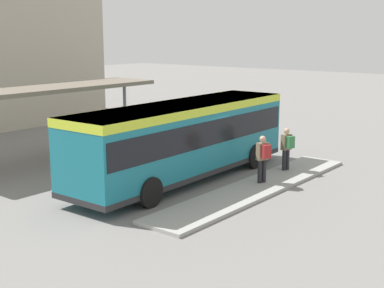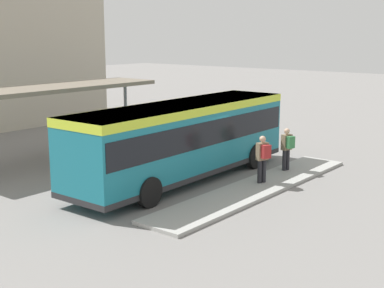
{
  "view_description": "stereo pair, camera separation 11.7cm",
  "coord_description": "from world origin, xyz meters",
  "views": [
    {
      "loc": [
        -15.35,
        -12.71,
        5.54
      ],
      "look_at": [
        0.53,
        0.0,
        1.33
      ],
      "focal_mm": 50.0,
      "sensor_mm": 36.0,
      "label": 1
    },
    {
      "loc": [
        -15.27,
        -12.81,
        5.54
      ],
      "look_at": [
        0.53,
        0.0,
        1.33
      ],
      "focal_mm": 50.0,
      "sensor_mm": 36.0,
      "label": 2
    }
  ],
  "objects": [
    {
      "name": "curb_island",
      "position": [
        0.72,
        -2.87,
        0.06
      ],
      "size": [
        10.93,
        1.8,
        0.12
      ],
      "color": "#9E9E99",
      "rests_on": "ground_plane"
    },
    {
      "name": "pedestrian_waiting",
      "position": [
        1.2,
        -2.81,
        1.13
      ],
      "size": [
        0.51,
        0.55,
        1.77
      ],
      "rotation": [
        0.0,
        0.0,
        1.2
      ],
      "color": "#232328",
      "rests_on": "curb_island"
    },
    {
      "name": "station_shelter",
      "position": [
        -1.14,
        6.57,
        3.15
      ],
      "size": [
        10.51,
        2.58,
        3.3
      ],
      "color": "#706656",
      "rests_on": "ground_plane"
    },
    {
      "name": "bicycle_white",
      "position": [
        9.62,
        4.68,
        0.37
      ],
      "size": [
        0.48,
        1.71,
        0.74
      ],
      "rotation": [
        0.0,
        0.0,
        1.65
      ],
      "color": "black",
      "rests_on": "ground_plane"
    },
    {
      "name": "potted_planter_near_shelter",
      "position": [
        2.09,
        4.14,
        0.7
      ],
      "size": [
        0.91,
        0.91,
        1.35
      ],
      "color": "slate",
      "rests_on": "ground_plane"
    },
    {
      "name": "ground_plane",
      "position": [
        0.0,
        0.0,
        0.0
      ],
      "size": [
        120.0,
        120.0,
        0.0
      ],
      "primitive_type": "plane",
      "color": "slate"
    },
    {
      "name": "city_bus",
      "position": [
        0.01,
        0.0,
        1.74
      ],
      "size": [
        10.6,
        2.82,
        2.96
      ],
      "rotation": [
        0.0,
        0.0,
        0.02
      ],
      "color": "#197284",
      "rests_on": "ground_plane"
    },
    {
      "name": "pedestrian_companion",
      "position": [
        3.41,
        -2.59,
        1.11
      ],
      "size": [
        0.47,
        0.52,
        1.72
      ],
      "rotation": [
        0.0,
        0.0,
        1.3
      ],
      "color": "#232328",
      "rests_on": "curb_island"
    },
    {
      "name": "bicycle_black",
      "position": [
        9.59,
        3.89,
        0.35
      ],
      "size": [
        0.48,
        1.63,
        0.7
      ],
      "rotation": [
        0.0,
        0.0,
        1.54
      ],
      "color": "black",
      "rests_on": "ground_plane"
    }
  ]
}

